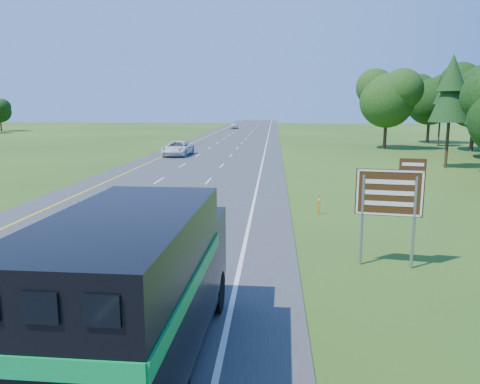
{
  "coord_description": "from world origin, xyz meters",
  "views": [
    {
      "loc": [
        6.61,
        -4.52,
        5.45
      ],
      "look_at": [
        5.06,
        16.83,
        1.51
      ],
      "focal_mm": 35.0,
      "sensor_mm": 36.0,
      "label": 1
    }
  ],
  "objects": [
    {
      "name": "lane_markings",
      "position": [
        0.0,
        50.0,
        0.04
      ],
      "size": [
        11.15,
        260.0,
        0.01
      ],
      "color": "yellow",
      "rests_on": "road"
    },
    {
      "name": "horse_truck",
      "position": [
        4.0,
        3.95,
        1.93
      ],
      "size": [
        2.7,
        8.04,
        3.53
      ],
      "rotation": [
        0.0,
        0.0,
        -0.02
      ],
      "color": "black",
      "rests_on": "road"
    },
    {
      "name": "exit_sign",
      "position": [
        10.53,
        11.2,
        2.44
      ],
      "size": [
        2.2,
        0.44,
        3.76
      ],
      "rotation": [
        0.0,
        0.0,
        -0.17
      ],
      "color": "gray",
      "rests_on": "ground"
    },
    {
      "name": "far_car",
      "position": [
        -3.07,
        108.67,
        0.79
      ],
      "size": [
        1.87,
        4.43,
        1.49
      ],
      "primitive_type": "imported",
      "rotation": [
        0.0,
        0.0,
        0.02
      ],
      "color": "silver",
      "rests_on": "road"
    },
    {
      "name": "road",
      "position": [
        0.0,
        50.0,
        0.02
      ],
      "size": [
        15.0,
        260.0,
        0.04
      ],
      "primitive_type": "cube",
      "color": "#38383A",
      "rests_on": "ground"
    },
    {
      "name": "white_suv",
      "position": [
        -4.03,
        46.56,
        0.84
      ],
      "size": [
        2.9,
        5.88,
        1.6
      ],
      "primitive_type": "imported",
      "rotation": [
        0.0,
        0.0,
        -0.04
      ],
      "color": "white",
      "rests_on": "road"
    },
    {
      "name": "delineator",
      "position": [
        8.93,
        19.01,
        0.54
      ],
      "size": [
        0.08,
        0.05,
        1.0
      ],
      "color": "orange",
      "rests_on": "ground"
    }
  ]
}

